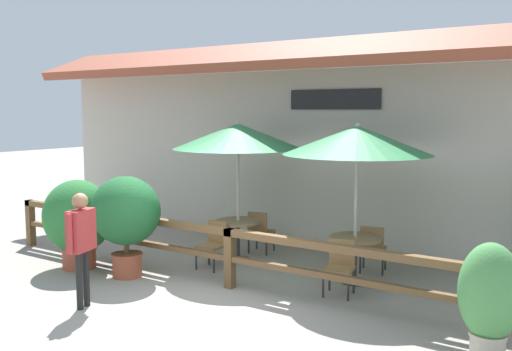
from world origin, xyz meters
TOP-DOWN VIEW (x-y plane):
  - ground_plane at (0.00, 0.00)m, footprint 60.00×60.00m
  - building_facade at (0.00, 4.10)m, footprint 14.28×1.49m
  - patio_railing at (0.00, 1.05)m, footprint 10.40×0.14m
  - patio_umbrella_near at (-0.86, 2.48)m, footprint 2.38×2.38m
  - dining_table_near at (-0.86, 2.48)m, footprint 0.85×0.85m
  - chair_near_streetside at (-0.91, 1.80)m, footprint 0.44×0.44m
  - chair_near_wallside at (-0.82, 3.15)m, footprint 0.48×0.48m
  - patio_umbrella_middle at (1.52, 2.41)m, footprint 2.38×2.38m
  - dining_table_middle at (1.52, 2.41)m, footprint 0.85×0.85m
  - chair_middle_streetside at (1.58, 1.72)m, footprint 0.50×0.50m
  - chair_middle_wallside at (1.55, 3.09)m, footprint 0.51×0.51m
  - potted_plant_tall_tropical at (-1.81, 0.58)m, footprint 1.22×1.10m
  - potted_plant_small_flowering at (3.97, 0.53)m, footprint 0.69×0.62m
  - potted_plant_broad_leaf at (-2.91, 0.48)m, footprint 1.29×1.16m
  - pedestrian at (-1.19, -0.84)m, footprint 0.32×0.56m

SIDE VIEW (x-z plane):
  - ground_plane at x=0.00m, z-range 0.00..0.00m
  - chair_near_streetside at x=-0.91m, z-range 0.04..0.88m
  - chair_near_wallside at x=-0.82m, z-range 0.04..0.88m
  - chair_middle_streetside at x=1.58m, z-range 0.04..0.88m
  - chair_middle_wallside at x=1.55m, z-range 0.04..0.88m
  - dining_table_near at x=-0.86m, z-range 0.22..0.98m
  - dining_table_middle at x=1.52m, z-range 0.22..0.98m
  - patio_railing at x=0.00m, z-range 0.22..1.17m
  - potted_plant_small_flowering at x=3.97m, z-range 0.06..1.41m
  - potted_plant_broad_leaf at x=-2.91m, z-range 0.09..1.68m
  - pedestrian at x=-1.19m, z-range 0.23..1.88m
  - potted_plant_tall_tropical at x=-1.81m, z-range 0.22..1.92m
  - building_facade at x=0.00m, z-range 0.05..4.28m
  - patio_umbrella_near at x=-0.86m, z-range 1.03..3.62m
  - patio_umbrella_middle at x=1.52m, z-range 1.03..3.62m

